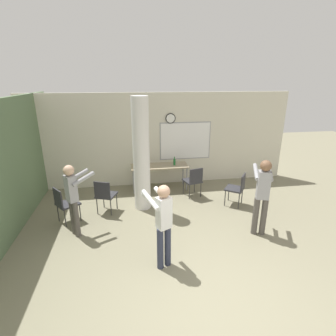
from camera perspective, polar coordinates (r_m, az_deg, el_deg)
The scene contains 13 objects.
ground_plane at distance 4.30m, azimuth 9.26°, elevation -28.77°, with size 24.00×24.00×0.00m, color gray.
wall_left_accent at distance 6.02m, azimuth -32.69°, elevation -1.23°, with size 0.12×7.00×2.80m.
wall_back at distance 8.04m, azimuth -1.41°, elevation 6.19°, with size 8.00×0.15×2.80m.
support_pillar at distance 6.41m, azimuth -5.82°, elevation 2.80°, with size 0.41×0.41×2.80m.
folding_table at distance 7.75m, azimuth -1.89°, elevation 0.19°, with size 1.68×0.63×0.74m.
bottle_on_table at distance 7.74m, azimuth 1.42°, elevation 1.34°, with size 0.07×0.07×0.25m.
chair_by_left_wall at distance 6.41m, azimuth -21.59°, elevation -6.99°, with size 0.61×0.61×0.87m.
chair_table_right at distance 7.30m, azimuth 5.59°, elevation -2.54°, with size 0.54×0.54×0.87m.
chair_mid_room at distance 7.01m, azimuth 14.85°, elevation -4.03°, with size 0.62×0.62×0.87m.
chair_near_pillar at distance 6.57m, azimuth -13.55°, elevation -5.50°, with size 0.57×0.57×0.87m.
person_playing_side at distance 5.72m, azimuth 19.85°, elevation -4.85°, with size 0.51×0.69×1.65m.
person_watching_back at distance 5.70m, azimuth -19.98°, elevation -5.52°, with size 0.62×0.56×1.56m.
person_playing_front at distance 4.48m, azimuth -1.10°, elevation -11.25°, with size 0.51×0.62×1.55m.
Camera 1 is at (-1.06, -2.72, 3.16)m, focal length 28.00 mm.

